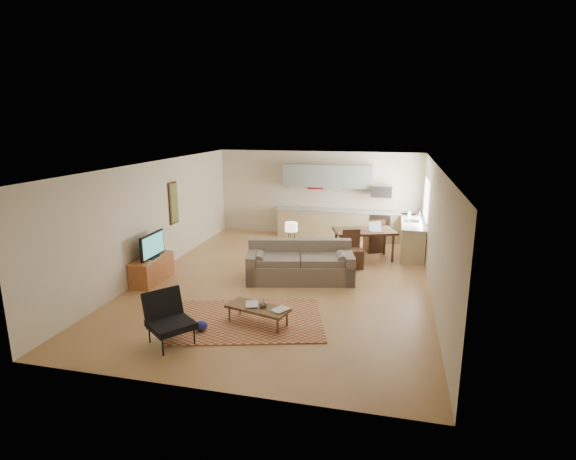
% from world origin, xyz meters
% --- Properties ---
extents(room, '(9.00, 9.00, 9.00)m').
position_xyz_m(room, '(0.00, 0.00, 1.35)').
color(room, '#9F703F').
rests_on(room, ground).
extents(kitchen_counter_back, '(4.26, 0.64, 0.92)m').
position_xyz_m(kitchen_counter_back, '(0.90, 4.18, 0.46)').
color(kitchen_counter_back, tan).
rests_on(kitchen_counter_back, ground).
extents(kitchen_counter_right, '(0.64, 2.26, 0.92)m').
position_xyz_m(kitchen_counter_right, '(2.93, 3.00, 0.46)').
color(kitchen_counter_right, tan).
rests_on(kitchen_counter_right, ground).
extents(kitchen_range, '(0.62, 0.62, 0.90)m').
position_xyz_m(kitchen_range, '(2.00, 4.18, 0.45)').
color(kitchen_range, '#A5A8AD').
rests_on(kitchen_range, ground).
extents(kitchen_microwave, '(0.62, 0.40, 0.35)m').
position_xyz_m(kitchen_microwave, '(2.00, 4.20, 1.55)').
color(kitchen_microwave, '#A5A8AD').
rests_on(kitchen_microwave, room).
extents(upper_cabinets, '(2.80, 0.34, 0.70)m').
position_xyz_m(upper_cabinets, '(0.30, 4.33, 1.95)').
color(upper_cabinets, gray).
rests_on(upper_cabinets, room).
extents(window_right, '(0.02, 1.40, 1.05)m').
position_xyz_m(window_right, '(3.23, 3.00, 1.55)').
color(window_right, white).
rests_on(window_right, room).
extents(wall_art_left, '(0.06, 0.42, 1.10)m').
position_xyz_m(wall_art_left, '(-3.21, 0.90, 1.55)').
color(wall_art_left, olive).
rests_on(wall_art_left, room).
extents(triptych, '(1.70, 0.04, 0.50)m').
position_xyz_m(triptych, '(-0.10, 4.47, 1.75)').
color(triptych, beige).
rests_on(triptych, room).
extents(rug, '(3.16, 2.57, 0.02)m').
position_xyz_m(rug, '(-0.16, -2.25, 0.01)').
color(rug, maroon).
rests_on(rug, floor).
extents(sofa, '(2.74, 1.66, 0.89)m').
position_xyz_m(sofa, '(0.33, 0.13, 0.45)').
color(sofa, '#645A4E').
rests_on(sofa, floor).
extents(coffee_table, '(1.26, 0.76, 0.36)m').
position_xyz_m(coffee_table, '(0.07, -2.37, 0.18)').
color(coffee_table, '#52371F').
rests_on(coffee_table, floor).
extents(book_a, '(0.39, 0.43, 0.03)m').
position_xyz_m(book_a, '(-0.17, -2.35, 0.37)').
color(book_a, maroon).
rests_on(book_a, coffee_table).
extents(book_b, '(0.49, 0.50, 0.02)m').
position_xyz_m(book_b, '(0.41, -2.36, 0.36)').
color(book_b, navy).
rests_on(book_b, coffee_table).
extents(vase, '(0.21, 0.21, 0.16)m').
position_xyz_m(vase, '(0.17, -2.35, 0.43)').
color(vase, black).
rests_on(vase, coffee_table).
extents(armchair, '(1.08, 1.08, 0.88)m').
position_xyz_m(armchair, '(-1.12, -3.40, 0.44)').
color(armchair, black).
rests_on(armchair, floor).
extents(tv_credenza, '(0.48, 1.25, 0.58)m').
position_xyz_m(tv_credenza, '(-2.99, -0.74, 0.29)').
color(tv_credenza, '#97502A').
rests_on(tv_credenza, floor).
extents(tv, '(0.10, 0.96, 0.58)m').
position_xyz_m(tv, '(-2.94, -0.74, 0.86)').
color(tv, black).
rests_on(tv, tv_credenza).
extents(console_table, '(0.59, 0.43, 0.65)m').
position_xyz_m(console_table, '(-0.10, 1.09, 0.32)').
color(console_table, '#362015').
rests_on(console_table, floor).
extents(table_lamp, '(0.33, 0.33, 0.52)m').
position_xyz_m(table_lamp, '(-0.10, 1.09, 0.91)').
color(table_lamp, beige).
rests_on(table_lamp, console_table).
extents(dining_table, '(1.80, 1.39, 0.80)m').
position_xyz_m(dining_table, '(1.66, 2.14, 0.40)').
color(dining_table, '#362015').
rests_on(dining_table, floor).
extents(dining_chair_near, '(0.60, 0.61, 0.96)m').
position_xyz_m(dining_chair_near, '(1.44, 1.33, 0.48)').
color(dining_chair_near, '#362015').
rests_on(dining_chair_near, floor).
extents(dining_chair_far, '(0.62, 0.63, 0.97)m').
position_xyz_m(dining_chair_far, '(1.87, 2.95, 0.48)').
color(dining_chair_far, '#362015').
rests_on(dining_chair_far, floor).
extents(laptop, '(0.41, 0.37, 0.25)m').
position_xyz_m(laptop, '(1.97, 2.03, 0.93)').
color(laptop, '#A5A8AD').
rests_on(laptop, dining_table).
extents(soap_bottle, '(0.12, 0.12, 0.19)m').
position_xyz_m(soap_bottle, '(2.83, 3.65, 1.02)').
color(soap_bottle, beige).
rests_on(soap_bottle, kitchen_counter_right).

